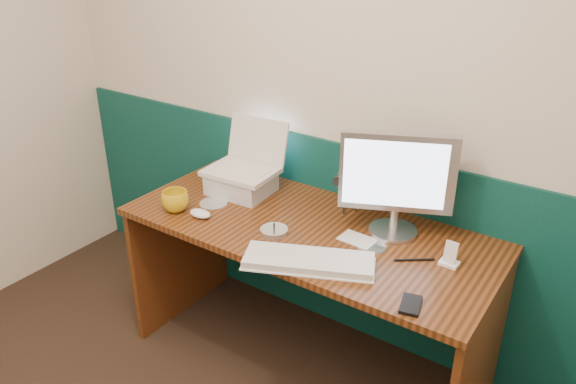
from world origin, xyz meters
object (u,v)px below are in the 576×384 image
Objects in this scene: desk at (307,298)px; camcorder at (348,189)px; laptop at (240,148)px; keyboard at (309,262)px; mug at (175,201)px; monitor at (397,183)px.

camcorder is (0.07, 0.22, 0.48)m from desk.
keyboard is (0.60, -0.35, -0.21)m from laptop.
keyboard is at bearing -56.96° from desk.
desk is at bearing 99.02° from keyboard.
camcorder is at bearing 9.58° from laptop.
mug is (-0.73, 0.04, 0.03)m from keyboard.
camcorder is at bearing 77.24° from keyboard.
laptop is at bearing 125.71° from keyboard.
desk is 0.74m from mug.
keyboard is 2.33× the size of camcorder.
monitor is at bearing 44.18° from keyboard.
keyboard is at bearing -33.77° from laptop.
desk is 13.32× the size of mug.
monitor is 0.98m from mug.
monitor is at bearing 24.71° from desk.
mug is 0.58× the size of camcorder.
camcorder is (-0.25, 0.07, -0.12)m from monitor.
keyboard is at bearing -135.82° from monitor.
keyboard is at bearing -3.01° from mug.
laptop is at bearing 167.11° from desk.
desk is 3.30× the size of keyboard.
laptop is at bearing 159.60° from monitor.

